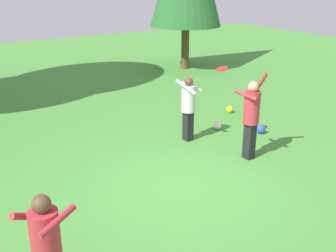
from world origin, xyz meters
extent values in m
plane|color=#478C38|center=(0.00, 0.00, 0.00)|extent=(40.00, 40.00, 0.00)
cube|color=black|center=(2.00, 0.22, 0.41)|extent=(0.19, 0.22, 0.82)
cylinder|color=#B72D38|center=(2.00, 0.22, 1.18)|extent=(0.34, 0.34, 0.71)
sphere|color=tan|center=(2.00, 0.22, 1.64)|extent=(0.23, 0.23, 0.23)
cylinder|color=#B72D38|center=(1.80, 0.21, 1.49)|extent=(0.11, 0.61, 0.13)
cylinder|color=#B72D38|center=(2.20, 0.23, 1.66)|extent=(0.10, 0.39, 0.56)
cube|color=black|center=(1.52, 1.83, 0.37)|extent=(0.19, 0.22, 0.74)
cylinder|color=silver|center=(1.52, 1.83, 1.06)|extent=(0.34, 0.34, 0.64)
sphere|color=brown|center=(1.52, 1.83, 1.47)|extent=(0.21, 0.21, 0.21)
cylinder|color=silver|center=(1.69, 1.94, 1.30)|extent=(0.37, 0.50, 0.23)
cylinder|color=silver|center=(1.35, 1.72, 1.39)|extent=(0.35, 0.47, 0.35)
cylinder|color=#B72D38|center=(-3.13, -1.77, 1.09)|extent=(0.34, 0.34, 0.66)
sphere|color=brown|center=(-3.13, -1.77, 1.52)|extent=(0.22, 0.22, 0.22)
cylinder|color=#B72D38|center=(-3.23, -1.60, 1.31)|extent=(0.50, 0.33, 0.35)
cylinder|color=#B72D38|center=(-3.03, -1.94, 1.36)|extent=(0.53, 0.35, 0.13)
cylinder|color=red|center=(1.95, 1.18, 1.85)|extent=(0.30, 0.30, 0.08)
sphere|color=yellow|center=(3.79, 2.85, 0.11)|extent=(0.21, 0.21, 0.21)
sphere|color=white|center=(2.60, 1.99, 0.11)|extent=(0.21, 0.21, 0.21)
sphere|color=blue|center=(3.34, 1.15, 0.12)|extent=(0.23, 0.23, 0.23)
cylinder|color=brown|center=(6.28, 8.53, 1.63)|extent=(0.33, 0.33, 3.27)
camera|label=1|loc=(-4.16, -5.80, 3.87)|focal=44.37mm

